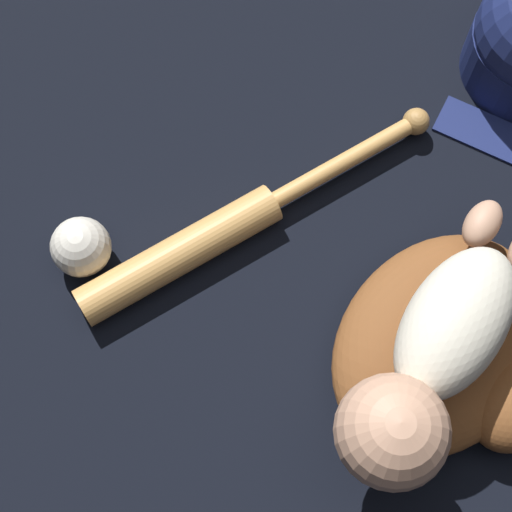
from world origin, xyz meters
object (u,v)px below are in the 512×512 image
at_px(baseball_glove, 452,352).
at_px(baby_figure, 431,365).
at_px(baseball, 81,247).
at_px(baseball_bat, 216,234).

relative_size(baseball_glove, baby_figure, 0.89).
bearing_deg(baby_figure, baseball, -65.74).
bearing_deg(baseball_glove, baseball_bat, -71.84).
xyz_separation_m(baseball_bat, baseball, (0.14, -0.10, 0.01)).
bearing_deg(baby_figure, baseball_bat, -82.01).
height_order(baseball_glove, baseball_bat, baseball_glove).
bearing_deg(baseball_bat, baseball_glove, 108.16).
xyz_separation_m(baby_figure, baseball, (0.18, -0.39, -0.09)).
bearing_deg(baseball, baseball_bat, 144.87).
distance_m(baseball_glove, baseball_bat, 0.32).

